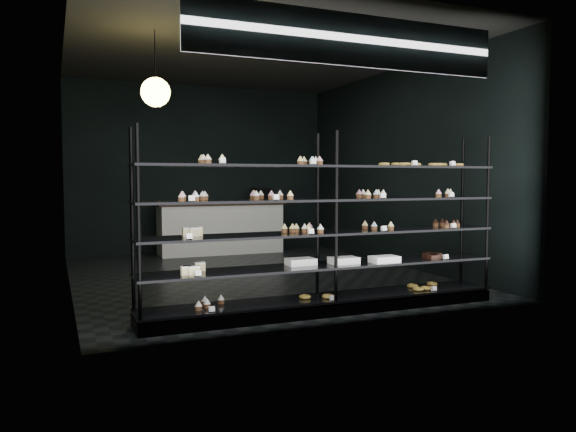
# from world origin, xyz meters

# --- Properties ---
(room) EXTENTS (5.01, 6.01, 3.20)m
(room) POSITION_xyz_m (0.00, 0.00, 1.60)
(room) COLOR black
(room) RESTS_ON ground
(display_shelf) EXTENTS (4.00, 0.50, 1.91)m
(display_shelf) POSITION_xyz_m (-0.03, -2.45, 0.63)
(display_shelf) COLOR black
(display_shelf) RESTS_ON room
(signage) EXTENTS (3.30, 0.05, 0.50)m
(signage) POSITION_xyz_m (0.00, -2.93, 2.75)
(signage) COLOR #0B0E38
(signage) RESTS_ON room
(pendant_lamp) EXTENTS (0.35, 0.35, 0.90)m
(pendant_lamp) POSITION_xyz_m (-1.52, -0.90, 2.45)
(pendant_lamp) COLOR black
(pendant_lamp) RESTS_ON room
(service_counter) EXTENTS (2.40, 0.65, 1.23)m
(service_counter) POSITION_xyz_m (0.25, 2.50, 0.50)
(service_counter) COLOR white
(service_counter) RESTS_ON room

